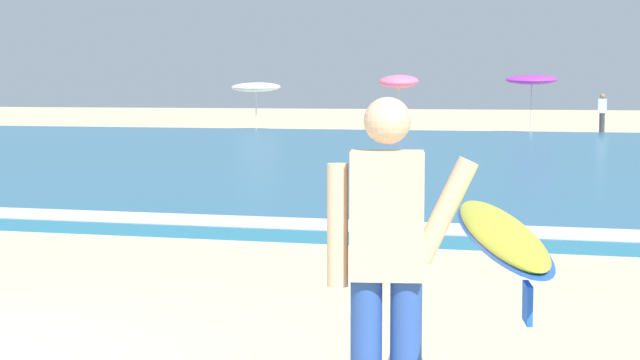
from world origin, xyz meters
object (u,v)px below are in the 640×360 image
Objects in this scene: surfer_with_board at (441,246)px; beach_umbrella_2 at (532,80)px; beach_umbrella_1 at (399,82)px; beach_umbrella_0 at (256,87)px; beachgoer_near_row_left at (602,113)px.

beach_umbrella_2 reaches higher than surfer_with_board.
beach_umbrella_1 reaches higher than beach_umbrella_2.
beach_umbrella_1 reaches higher than beach_umbrella_0.
surfer_with_board is 1.87× the size of beachgoer_near_row_left.
beachgoer_near_row_left is (8.39, -2.86, -1.22)m from beach_umbrella_1.
beach_umbrella_2 reaches higher than beachgoer_near_row_left.
surfer_with_board is at bearing -91.70° from beachgoer_near_row_left.
beach_umbrella_2 is at bearing -23.01° from beach_umbrella_1.
beach_umbrella_1 is (5.73, 2.08, 0.24)m from beach_umbrella_0.
beach_umbrella_2 is at bearing 92.63° from surfer_with_board.
beach_umbrella_1 is 6.21m from beach_umbrella_2.
beach_umbrella_2 is (5.72, -2.43, 0.04)m from beach_umbrella_1.
beach_umbrella_0 is (-13.08, 35.80, 0.79)m from surfer_with_board.
beach_umbrella_1 is at bearing 100.98° from surfer_with_board.
beach_umbrella_0 reaches higher than surfer_with_board.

